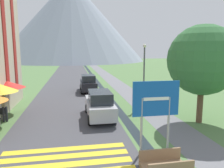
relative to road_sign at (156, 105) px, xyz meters
The scene contains 15 objects.
ground_plane 16.30m from the road_sign, 94.90° to the left, with size 160.00×160.00×0.00m, color #517542.
road 26.48m from the road_sign, 98.45° to the left, with size 6.40×60.00×0.01m.
footpath 26.29m from the road_sign, 85.14° to the left, with size 2.20×60.00×0.01m.
drainage_channel 26.19m from the road_sign, 90.40° to the left, with size 0.60×60.00×0.00m.
crosswalk_marking 4.43m from the road_sign, behind, with size 5.44×2.54×0.01m.
mountain_distant 82.71m from the road_sign, 92.56° to the left, with size 56.89×56.89×31.91m.
road_sign is the anchor object (origin of this frame).
footbridge 2.47m from the road_sign, 96.64° to the right, with size 1.70×1.10×0.65m.
parked_car_near 5.71m from the road_sign, 108.63° to the left, with size 1.73×4.20×1.82m.
parked_car_far 14.75m from the road_sign, 97.38° to the left, with size 1.71×3.96×1.82m.
cafe_chair_far_left 10.00m from the road_sign, 143.51° to the left, with size 0.40×0.40×0.85m.
cafe_umbrella_rear_red 11.05m from the road_sign, 136.44° to the left, with size 2.39×2.39×2.29m.
person_standing_terrace 9.57m from the road_sign, 144.19° to the left, with size 0.32×0.32×1.87m.
streetlamp 8.33m from the road_sign, 75.14° to the left, with size 0.28×0.28×4.91m.
tree_by_path 5.66m from the road_sign, 38.51° to the left, with size 4.22×4.22×5.99m.
Camera 1 is at (-2.05, -4.68, 4.49)m, focal length 35.00 mm.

